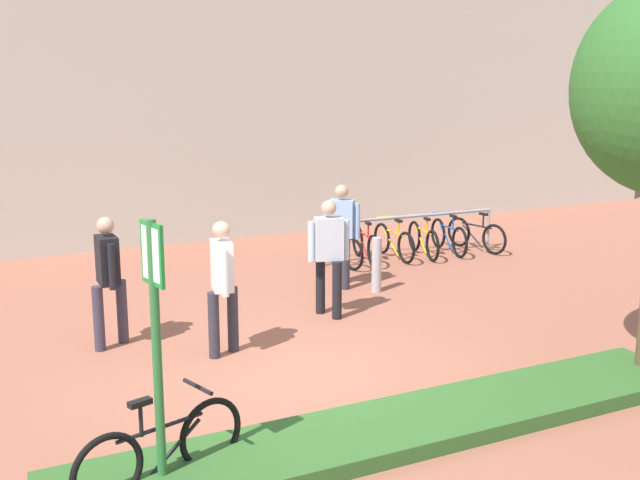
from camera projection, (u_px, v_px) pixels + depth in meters
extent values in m
plane|color=#9E5B47|center=(299.00, 375.00, 9.32)|extent=(60.00, 60.00, 0.00)
cube|color=#336028|center=(408.00, 426.00, 7.80)|extent=(7.00, 1.10, 0.16)
cylinder|color=#2D7238|center=(157.00, 360.00, 6.49)|extent=(0.08, 0.08, 2.37)
cube|color=#198C33|center=(152.00, 254.00, 6.30)|extent=(0.10, 0.36, 0.52)
cube|color=white|center=(152.00, 254.00, 6.30)|extent=(0.09, 0.30, 0.44)
torus|color=black|center=(107.00, 471.00, 6.41)|extent=(0.65, 0.24, 0.66)
torus|color=black|center=(211.00, 433.00, 7.08)|extent=(0.65, 0.24, 0.66)
cylinder|color=black|center=(161.00, 427.00, 6.70)|extent=(0.81, 0.27, 0.04)
cylinder|color=black|center=(172.00, 451.00, 6.82)|extent=(0.59, 0.20, 0.44)
cylinder|color=black|center=(141.00, 421.00, 6.55)|extent=(0.04, 0.04, 0.28)
cube|color=black|center=(140.00, 403.00, 6.52)|extent=(0.21, 0.13, 0.05)
cylinder|color=black|center=(198.00, 387.00, 6.90)|extent=(0.16, 0.41, 0.04)
cylinder|color=#99999E|center=(321.00, 245.00, 14.41)|extent=(0.06, 0.06, 0.80)
cylinder|color=#99999E|center=(488.00, 229.00, 15.89)|extent=(0.06, 0.06, 0.80)
cylinder|color=#99999E|center=(409.00, 216.00, 15.07)|extent=(3.70, 0.21, 0.06)
torus|color=black|center=(353.00, 254.00, 14.16)|extent=(0.15, 0.61, 0.61)
torus|color=black|center=(322.00, 245.00, 14.90)|extent=(0.15, 0.61, 0.61)
cylinder|color=black|center=(337.00, 239.00, 14.49)|extent=(0.16, 0.76, 0.03)
cylinder|color=black|center=(334.00, 250.00, 14.61)|extent=(0.12, 0.56, 0.40)
cylinder|color=black|center=(343.00, 234.00, 14.33)|extent=(0.03, 0.03, 0.26)
cube|color=black|center=(343.00, 226.00, 14.30)|extent=(0.10, 0.19, 0.05)
cylinder|color=black|center=(326.00, 223.00, 14.72)|extent=(0.39, 0.10, 0.04)
torus|color=black|center=(373.00, 251.00, 14.39)|extent=(0.18, 0.61, 0.61)
torus|color=black|center=(358.00, 241.00, 15.27)|extent=(0.18, 0.61, 0.61)
cylinder|color=red|center=(365.00, 235.00, 14.79)|extent=(0.19, 0.76, 0.03)
cylinder|color=red|center=(364.00, 246.00, 14.92)|extent=(0.14, 0.55, 0.40)
cylinder|color=red|center=(368.00, 231.00, 14.60)|extent=(0.03, 0.03, 0.26)
cube|color=black|center=(368.00, 223.00, 14.57)|extent=(0.11, 0.20, 0.05)
cylinder|color=red|center=(360.00, 219.00, 15.07)|extent=(0.39, 0.11, 0.04)
torus|color=black|center=(406.00, 248.00, 14.66)|extent=(0.08, 0.61, 0.61)
torus|color=black|center=(382.00, 238.00, 15.50)|extent=(0.08, 0.61, 0.61)
cylinder|color=gold|center=(394.00, 232.00, 15.04)|extent=(0.06, 0.77, 0.03)
cylinder|color=gold|center=(391.00, 243.00, 15.17)|extent=(0.05, 0.56, 0.40)
cylinder|color=gold|center=(398.00, 228.00, 14.86)|extent=(0.03, 0.03, 0.26)
cube|color=black|center=(399.00, 221.00, 14.83)|extent=(0.08, 0.19, 0.05)
cylinder|color=gold|center=(385.00, 217.00, 15.31)|extent=(0.39, 0.05, 0.04)
torus|color=black|center=(432.00, 246.00, 14.82)|extent=(0.18, 0.61, 0.61)
torus|color=black|center=(414.00, 236.00, 15.71)|extent=(0.18, 0.61, 0.61)
cylinder|color=gold|center=(423.00, 230.00, 15.23)|extent=(0.19, 0.76, 0.03)
cylinder|color=gold|center=(421.00, 241.00, 15.36)|extent=(0.15, 0.55, 0.40)
cylinder|color=gold|center=(427.00, 227.00, 15.04)|extent=(0.03, 0.03, 0.26)
cube|color=black|center=(427.00, 219.00, 15.01)|extent=(0.11, 0.20, 0.05)
cylinder|color=gold|center=(417.00, 215.00, 15.51)|extent=(0.39, 0.12, 0.04)
torus|color=black|center=(460.00, 242.00, 15.12)|extent=(0.15, 0.61, 0.61)
torus|color=black|center=(438.00, 233.00, 16.00)|extent=(0.15, 0.61, 0.61)
cylinder|color=#194CA5|center=(449.00, 227.00, 15.52)|extent=(0.15, 0.77, 0.03)
cylinder|color=#194CA5|center=(446.00, 238.00, 15.65)|extent=(0.12, 0.56, 0.40)
cylinder|color=#194CA5|center=(453.00, 224.00, 15.34)|extent=(0.03, 0.03, 0.26)
cube|color=black|center=(453.00, 216.00, 15.31)|extent=(0.10, 0.19, 0.05)
cylinder|color=#194CA5|center=(441.00, 213.00, 15.80)|extent=(0.39, 0.10, 0.04)
torus|color=black|center=(494.00, 239.00, 15.39)|extent=(0.17, 0.61, 0.61)
torus|color=black|center=(459.00, 232.00, 16.13)|extent=(0.17, 0.61, 0.61)
cylinder|color=black|center=(477.00, 226.00, 15.72)|extent=(0.17, 0.76, 0.03)
cylinder|color=black|center=(473.00, 236.00, 15.84)|extent=(0.13, 0.55, 0.40)
cylinder|color=black|center=(483.00, 221.00, 15.56)|extent=(0.03, 0.03, 0.26)
cube|color=black|center=(484.00, 214.00, 15.53)|extent=(0.11, 0.19, 0.05)
cylinder|color=black|center=(464.00, 211.00, 15.94)|extent=(0.39, 0.11, 0.04)
cylinder|color=#ADADB2|center=(377.00, 265.00, 12.75)|extent=(0.16, 0.16, 0.90)
cylinder|color=black|center=(337.00, 290.00, 11.35)|extent=(0.14, 0.14, 0.85)
cylinder|color=black|center=(320.00, 285.00, 11.62)|extent=(0.14, 0.14, 0.85)
cube|color=silver|center=(329.00, 239.00, 11.33)|extent=(0.45, 0.34, 0.62)
cylinder|color=silver|center=(346.00, 240.00, 11.39)|extent=(0.09, 0.09, 0.59)
cylinder|color=silver|center=(311.00, 242.00, 11.29)|extent=(0.09, 0.09, 0.59)
sphere|color=tan|center=(329.00, 208.00, 11.24)|extent=(0.22, 0.22, 0.22)
cylinder|color=#2D2D38|center=(346.00, 264.00, 12.92)|extent=(0.14, 0.14, 0.85)
cylinder|color=#2D2D38|center=(337.00, 261.00, 13.15)|extent=(0.14, 0.14, 0.85)
cube|color=#8CB2E5|center=(342.00, 219.00, 12.88)|extent=(0.46, 0.44, 0.62)
cylinder|color=#8CB2E5|center=(357.00, 221.00, 12.83)|extent=(0.09, 0.09, 0.59)
cylinder|color=#8CB2E5|center=(326.00, 220.00, 12.94)|extent=(0.09, 0.09, 0.59)
sphere|color=tan|center=(342.00, 191.00, 12.78)|extent=(0.22, 0.22, 0.22)
cylinder|color=#2D2D38|center=(214.00, 325.00, 9.80)|extent=(0.14, 0.14, 0.85)
cylinder|color=#2D2D38|center=(233.00, 319.00, 10.03)|extent=(0.14, 0.14, 0.85)
cube|color=white|center=(222.00, 266.00, 9.76)|extent=(0.31, 0.44, 0.62)
cylinder|color=white|center=(225.00, 273.00, 9.52)|extent=(0.09, 0.09, 0.59)
cylinder|color=white|center=(219.00, 263.00, 10.01)|extent=(0.09, 0.09, 0.59)
sphere|color=tan|center=(221.00, 230.00, 9.67)|extent=(0.22, 0.22, 0.22)
cylinder|color=#383342|center=(99.00, 319.00, 10.05)|extent=(0.14, 0.14, 0.85)
cylinder|color=#383342|center=(122.00, 311.00, 10.36)|extent=(0.14, 0.14, 0.85)
cube|color=black|center=(107.00, 260.00, 10.05)|extent=(0.24, 0.40, 0.62)
cylinder|color=black|center=(112.00, 267.00, 9.83)|extent=(0.09, 0.09, 0.59)
cylinder|color=black|center=(103.00, 258.00, 10.28)|extent=(0.09, 0.09, 0.59)
sphere|color=tan|center=(105.00, 225.00, 9.95)|extent=(0.22, 0.22, 0.22)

